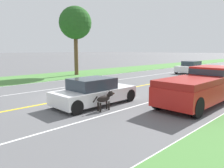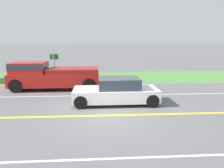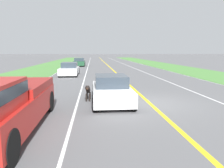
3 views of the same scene
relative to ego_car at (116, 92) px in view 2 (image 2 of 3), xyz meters
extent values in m
plane|color=#5B5B5E|center=(-1.83, 0.49, -0.62)|extent=(400.00, 400.00, 0.00)
cube|color=yellow|center=(-1.83, 0.49, -0.61)|extent=(0.18, 160.00, 0.01)
cube|color=white|center=(5.17, 0.49, -0.61)|extent=(0.14, 160.00, 0.01)
cube|color=white|center=(1.67, 0.49, -0.61)|extent=(0.10, 160.00, 0.01)
cube|color=white|center=(-5.33, 0.49, -0.61)|extent=(0.10, 160.00, 0.01)
cube|color=#4C843D|center=(8.17, 0.49, -0.60)|extent=(6.00, 160.00, 0.03)
cube|color=white|center=(0.00, 0.04, -0.14)|extent=(1.79, 4.25, 0.61)
cube|color=#2D3842|center=(0.00, -0.13, 0.44)|extent=(1.54, 2.04, 0.54)
cylinder|color=black|center=(0.80, 1.76, -0.30)|extent=(0.22, 0.63, 0.63)
cylinder|color=black|center=(0.80, -1.67, -0.30)|extent=(0.22, 0.63, 0.63)
cylinder|color=black|center=(-0.80, 1.76, -0.30)|extent=(0.22, 0.63, 0.63)
cylinder|color=black|center=(-0.80, -1.67, -0.30)|extent=(0.22, 0.63, 0.63)
ellipsoid|color=black|center=(1.15, -0.43, -0.08)|extent=(0.27, 0.71, 0.29)
cylinder|color=black|center=(1.24, -0.19, -0.42)|extent=(0.08, 0.08, 0.39)
cylinder|color=black|center=(1.21, -0.68, -0.42)|extent=(0.08, 0.08, 0.39)
cylinder|color=black|center=(1.08, -0.18, -0.42)|extent=(0.08, 0.08, 0.39)
cylinder|color=black|center=(1.05, -0.67, -0.42)|extent=(0.08, 0.08, 0.39)
cylinder|color=black|center=(1.16, -0.13, 0.03)|extent=(0.16, 0.20, 0.19)
sphere|color=black|center=(1.17, -0.01, 0.10)|extent=(0.25, 0.25, 0.24)
ellipsoid|color=#331E14|center=(1.18, 0.15, 0.08)|extent=(0.11, 0.12, 0.09)
cone|color=black|center=(1.24, -0.03, 0.19)|extent=(0.08, 0.08, 0.11)
cone|color=black|center=(1.11, -0.02, 0.19)|extent=(0.08, 0.08, 0.11)
cylinder|color=black|center=(1.12, -0.89, -0.04)|extent=(0.07, 0.26, 0.26)
cube|color=red|center=(3.64, 3.72, 0.06)|extent=(2.01, 5.69, 0.83)
cube|color=red|center=(3.64, 5.37, 0.83)|extent=(1.77, 2.15, 0.71)
cube|color=#2D3842|center=(3.64, 5.37, 0.93)|extent=(1.79, 2.17, 0.31)
cube|color=maroon|center=(3.64, 2.53, 0.62)|extent=(1.97, 3.23, 0.29)
cylinder|color=black|center=(4.56, 5.97, -0.19)|extent=(0.22, 0.85, 0.85)
cylinder|color=black|center=(4.56, 1.47, -0.19)|extent=(0.22, 0.85, 0.85)
cylinder|color=black|center=(2.72, 5.97, -0.19)|extent=(0.22, 0.85, 0.85)
cylinder|color=black|center=(2.72, 1.47, -0.19)|extent=(0.22, 0.85, 0.85)
cylinder|color=gray|center=(5.82, 4.17, 0.49)|extent=(0.08, 0.08, 2.22)
cube|color=#238438|center=(5.88, 4.17, 1.35)|extent=(0.03, 0.64, 0.40)
camera|label=1|loc=(8.08, -6.83, 2.06)|focal=35.00mm
camera|label=2|loc=(-10.76, 0.95, 2.56)|focal=35.00mm
camera|label=3|loc=(0.91, 10.61, 1.88)|focal=35.00mm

